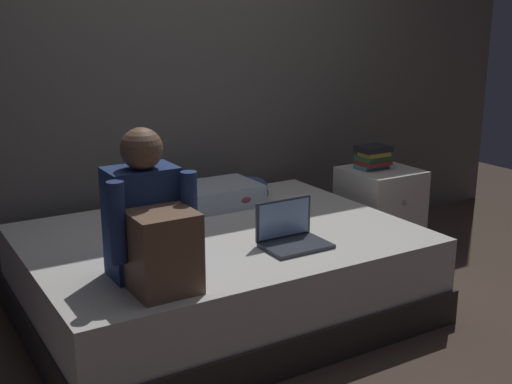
{
  "coord_description": "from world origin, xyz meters",
  "views": [
    {
      "loc": [
        -1.72,
        -2.59,
        1.57
      ],
      "look_at": [
        -0.1,
        0.1,
        0.71
      ],
      "focal_mm": 45.91,
      "sensor_mm": 36.0,
      "label": 1
    }
  ],
  "objects": [
    {
      "name": "nightstand",
      "position": [
        1.1,
        0.51,
        0.3
      ],
      "size": [
        0.44,
        0.46,
        0.6
      ],
      "color": "beige",
      "rests_on": "ground_plane"
    },
    {
      "name": "pillow",
      "position": [
        -0.02,
        0.75,
        0.53
      ],
      "size": [
        0.56,
        0.36,
        0.13
      ],
      "primitive_type": "cube",
      "color": "silver",
      "rests_on": "bed"
    },
    {
      "name": "ground_plane",
      "position": [
        0.0,
        0.0,
        0.0
      ],
      "size": [
        8.0,
        8.0,
        0.0
      ],
      "primitive_type": "plane",
      "color": "#47382D"
    },
    {
      "name": "person_sitting",
      "position": [
        -0.75,
        -0.12,
        0.71
      ],
      "size": [
        0.39,
        0.44,
        0.66
      ],
      "color": "navy",
      "rests_on": "bed"
    },
    {
      "name": "bed",
      "position": [
        -0.2,
        0.3,
        0.23
      ],
      "size": [
        2.0,
        1.5,
        0.46
      ],
      "color": "#332D2B",
      "rests_on": "ground_plane"
    },
    {
      "name": "book_stack",
      "position": [
        1.06,
        0.55,
        0.68
      ],
      "size": [
        0.23,
        0.17,
        0.15
      ],
      "color": "teal",
      "rests_on": "nightstand"
    },
    {
      "name": "wall_back",
      "position": [
        0.0,
        1.2,
        1.35
      ],
      "size": [
        5.6,
        0.1,
        2.7
      ],
      "primitive_type": "cube",
      "color": "#605B56",
      "rests_on": "ground_plane"
    },
    {
      "name": "laptop",
      "position": [
        0.01,
        -0.06,
        0.52
      ],
      "size": [
        0.32,
        0.23,
        0.22
      ],
      "color": "#333842",
      "rests_on": "bed"
    },
    {
      "name": "clothes_pile",
      "position": [
        0.22,
        0.72,
        0.52
      ],
      "size": [
        0.39,
        0.34,
        0.12
      ],
      "color": "#3D4C8E",
      "rests_on": "bed"
    }
  ]
}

